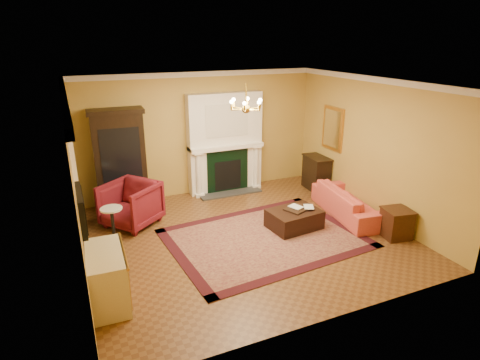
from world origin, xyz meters
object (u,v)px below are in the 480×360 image
china_cabinet (120,162)px  coral_sofa (350,198)px  wingback_armchair (131,202)px  pedestal_table (113,223)px  end_table (396,224)px  commode (107,277)px  leather_ottoman (294,219)px  console_table (316,174)px

china_cabinet → coral_sofa: 5.20m
china_cabinet → wingback_armchair: bearing=-87.3°
pedestal_table → coral_sofa: 5.02m
coral_sofa → china_cabinet: bearing=69.2°
wingback_armchair → coral_sofa: size_ratio=0.49×
wingback_armchair → end_table: (4.70, -2.66, -0.23)m
commode → leather_ottoman: commode is taller
console_table → coral_sofa: bearing=-94.3°
wingback_armchair → pedestal_table: bearing=-72.8°
coral_sofa → console_table: 1.69m
console_table → pedestal_table: bearing=-166.0°
wingback_armchair → end_table: size_ratio=1.82×
china_cabinet → commode: china_cabinet is taller
end_table → pedestal_table: bearing=158.9°
china_cabinet → pedestal_table: size_ratio=3.00×
commode → end_table: 5.45m
pedestal_table → end_table: 5.52m
pedestal_table → commode: (-0.30, -1.85, -0.01)m
pedestal_table → console_table: console_table is taller
commode → end_table: (5.45, -0.13, -0.13)m
pedestal_table → commode: 1.88m
china_cabinet → commode: 3.71m
console_table → end_table: bearing=-87.2°
end_table → console_table: (0.06, 2.90, 0.14)m
coral_sofa → end_table: (0.19, -1.23, -0.13)m
wingback_armchair → console_table: size_ratio=1.22×
commode → coral_sofa: (5.26, 1.10, -0.00)m
china_cabinet → leather_ottoman: 4.09m
console_table → commode: bearing=-149.3°
commode → leather_ottoman: size_ratio=1.08×
commode → leather_ottoman: 3.95m
wingback_armchair → console_table: bearing=53.7°
china_cabinet → end_table: 6.04m
leather_ottoman → coral_sofa: bearing=-2.8°
coral_sofa → leather_ottoman: 1.47m
coral_sofa → console_table: (0.25, 1.67, 0.01)m
coral_sofa → pedestal_table: bearing=89.2°
coral_sofa → console_table: size_ratio=2.49×
wingback_armchair → commode: (-0.75, -2.53, -0.10)m
wingback_armchair → end_table: 5.40m
coral_sofa → end_table: size_ratio=3.73×
console_table → leather_ottoman: bearing=-130.1°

